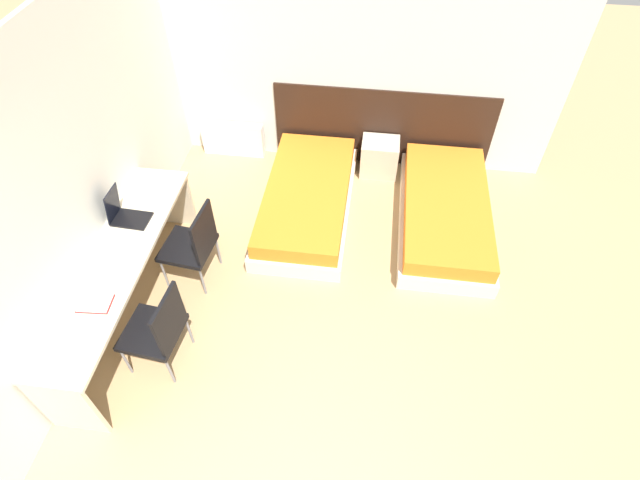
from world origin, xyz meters
name	(u,v)px	position (x,y,z in m)	size (l,w,h in m)	color
wall_back	(344,61)	(0.00, 4.49, 1.35)	(5.05, 0.05, 2.70)	silver
wall_left	(82,173)	(-2.05, 2.23, 1.35)	(0.05, 5.46, 2.70)	silver
headboard_panel	(382,128)	(0.51, 4.45, 0.52)	(2.68, 0.03, 1.03)	black
bed_near_window	(307,200)	(-0.28, 3.40, 0.18)	(1.00, 2.04, 0.38)	beige
bed_near_door	(445,212)	(1.30, 3.40, 0.18)	(1.00, 2.04, 0.38)	beige
nightstand	(379,157)	(0.51, 4.24, 0.23)	(0.46, 0.37, 0.46)	beige
radiator	(233,139)	(-1.40, 4.37, 0.23)	(0.80, 0.12, 0.46)	silver
desk	(120,269)	(-1.75, 1.80, 0.61)	(0.55, 2.47, 0.76)	beige
chair_near_laptop	(193,243)	(-1.23, 2.29, 0.50)	(0.53, 0.53, 0.94)	black
chair_near_notebook	(158,328)	(-1.23, 1.30, 0.50)	(0.52, 0.52, 0.94)	black
laptop	(125,214)	(-1.83, 2.29, 0.83)	(0.36, 0.25, 0.36)	black
open_notebook	(95,303)	(-1.71, 1.31, 0.77)	(0.28, 0.21, 0.02)	#B21E1E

